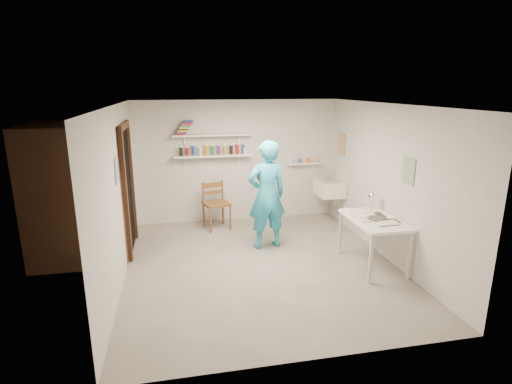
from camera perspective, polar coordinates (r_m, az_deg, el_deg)
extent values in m
cube|color=slate|center=(6.22, 0.74, -10.43)|extent=(4.00, 4.50, 0.02)
cube|color=silver|center=(5.62, 0.83, 12.46)|extent=(4.00, 4.50, 0.02)
cube|color=silver|center=(7.97, -2.66, 4.41)|extent=(4.00, 0.02, 2.40)
cube|color=silver|center=(3.74, 8.21, -8.07)|extent=(4.00, 0.02, 2.40)
cube|color=silver|center=(5.74, -19.24, -0.58)|extent=(0.02, 4.50, 2.40)
cube|color=silver|center=(6.52, 18.32, 1.29)|extent=(0.02, 4.50, 2.40)
cube|color=black|center=(6.79, -17.83, 0.12)|extent=(0.02, 0.90, 2.00)
cube|color=brown|center=(6.90, -23.72, 0.21)|extent=(1.40, 1.50, 2.10)
cube|color=brown|center=(6.61, -18.38, 8.96)|extent=(0.06, 1.05, 0.10)
cube|color=brown|center=(6.31, -18.11, -1.01)|extent=(0.06, 0.10, 2.00)
cube|color=brown|center=(7.27, -17.27, 1.11)|extent=(0.06, 0.10, 2.00)
cube|color=white|center=(7.76, -6.19, 5.17)|extent=(1.50, 0.22, 0.03)
cube|color=white|center=(7.70, -6.28, 8.11)|extent=(1.50, 0.22, 0.03)
cube|color=white|center=(8.22, 6.81, 4.06)|extent=(0.70, 0.14, 0.03)
cube|color=#334C7F|center=(5.70, -19.26, 2.95)|extent=(0.01, 0.28, 0.36)
cube|color=#995933|center=(8.03, 12.09, 6.70)|extent=(0.01, 0.34, 0.42)
cube|color=#3F724C|center=(5.99, 20.94, 2.85)|extent=(0.01, 0.30, 0.38)
cube|color=white|center=(8.01, 10.48, 0.56)|extent=(0.48, 0.60, 0.30)
imported|color=#29A7CD|center=(6.58, 1.54, -0.45)|extent=(0.72, 0.54, 1.82)
cylinder|color=beige|center=(6.72, 1.44, 2.54)|extent=(0.33, 0.09, 0.33)
cube|color=brown|center=(7.60, -5.65, -1.67)|extent=(0.56, 0.54, 0.98)
cube|color=white|center=(6.29, 16.33, -6.92)|extent=(0.67, 1.12, 0.75)
sphere|color=white|center=(6.57, 16.35, -0.54)|extent=(0.14, 0.14, 0.14)
cylinder|color=black|center=(7.71, -10.94, 5.68)|extent=(0.06, 0.06, 0.17)
cylinder|color=red|center=(7.72, -10.00, 5.73)|extent=(0.06, 0.06, 0.17)
cylinder|color=blue|center=(7.72, -9.05, 5.78)|extent=(0.06, 0.06, 0.17)
cylinder|color=white|center=(7.73, -8.10, 5.82)|extent=(0.06, 0.06, 0.17)
cylinder|color=orange|center=(7.74, -7.16, 5.86)|extent=(0.06, 0.06, 0.17)
cylinder|color=#268C3F|center=(7.75, -6.21, 5.90)|extent=(0.06, 0.06, 0.17)
cylinder|color=#8C268C|center=(7.76, -5.27, 5.94)|extent=(0.06, 0.06, 0.17)
cylinder|color=gold|center=(7.77, -4.33, 5.98)|extent=(0.06, 0.06, 0.17)
cylinder|color=black|center=(7.79, -3.40, 6.01)|extent=(0.06, 0.06, 0.17)
cylinder|color=red|center=(7.81, -2.47, 6.05)|extent=(0.06, 0.06, 0.17)
cylinder|color=blue|center=(7.83, -1.55, 6.08)|extent=(0.06, 0.06, 0.17)
cube|color=red|center=(7.67, -10.79, 8.12)|extent=(0.18, 0.14, 0.03)
cube|color=#1933A5|center=(7.67, -10.65, 8.34)|extent=(0.18, 0.14, 0.03)
cube|color=orange|center=(7.67, -10.51, 8.55)|extent=(0.18, 0.14, 0.03)
cube|color=black|center=(7.66, -10.37, 8.77)|extent=(0.18, 0.14, 0.03)
cube|color=yellow|center=(7.66, -10.23, 8.98)|extent=(0.18, 0.14, 0.03)
cube|color=#338C4C|center=(7.66, -10.09, 9.20)|extent=(0.18, 0.14, 0.03)
cube|color=#8C3F8C|center=(7.66, -9.94, 9.41)|extent=(0.18, 0.14, 0.03)
cube|color=red|center=(7.65, -9.80, 9.63)|extent=(0.18, 0.14, 0.03)
cube|color=#1933A5|center=(7.65, -9.66, 9.85)|extent=(0.18, 0.14, 0.03)
cylinder|color=silver|center=(8.14, 5.44, 4.43)|extent=(0.07, 0.07, 0.09)
cylinder|color=#335999|center=(8.18, 6.36, 4.46)|extent=(0.07, 0.07, 0.09)
cylinder|color=orange|center=(8.23, 7.28, 4.49)|extent=(0.07, 0.07, 0.09)
cylinder|color=#999999|center=(8.27, 8.18, 4.51)|extent=(0.07, 0.07, 0.09)
cube|color=silver|center=(6.17, 16.58, -3.67)|extent=(0.30, 0.22, 0.00)
cube|color=#4C4742|center=(6.17, 16.59, -3.64)|extent=(0.30, 0.22, 0.00)
cube|color=beige|center=(6.17, 16.59, -3.60)|extent=(0.30, 0.22, 0.00)
cube|color=#383330|center=(6.16, 16.59, -3.57)|extent=(0.30, 0.22, 0.00)
cube|color=silver|center=(6.16, 16.59, -3.53)|extent=(0.30, 0.22, 0.00)
cube|color=silver|center=(6.16, 16.60, -3.49)|extent=(0.30, 0.22, 0.00)
cube|color=#4C4742|center=(6.16, 16.60, -3.46)|extent=(0.30, 0.22, 0.00)
cube|color=beige|center=(6.16, 16.60, -3.42)|extent=(0.30, 0.22, 0.00)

